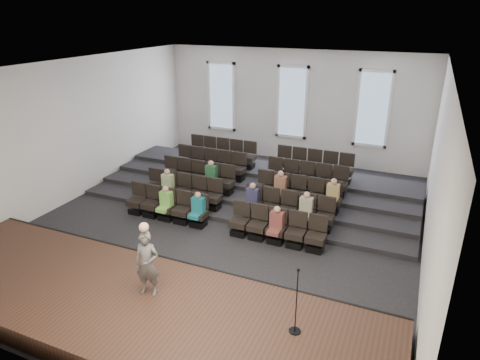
# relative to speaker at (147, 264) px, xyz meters

# --- Properties ---
(ground) EXTENTS (14.00, 14.00, 0.00)m
(ground) POSITION_rel_speaker_xyz_m (-0.29, 4.74, -1.27)
(ground) COLOR black
(ground) RESTS_ON ground
(ceiling) EXTENTS (12.00, 14.00, 0.02)m
(ceiling) POSITION_rel_speaker_xyz_m (-0.29, 4.74, 3.74)
(ceiling) COLOR white
(ceiling) RESTS_ON ground
(wall_back) EXTENTS (12.00, 0.04, 5.00)m
(wall_back) POSITION_rel_speaker_xyz_m (-0.29, 11.76, 1.23)
(wall_back) COLOR white
(wall_back) RESTS_ON ground
(wall_front) EXTENTS (12.00, 0.04, 5.00)m
(wall_front) POSITION_rel_speaker_xyz_m (-0.29, -2.28, 1.23)
(wall_front) COLOR white
(wall_front) RESTS_ON ground
(wall_left) EXTENTS (0.04, 14.00, 5.00)m
(wall_left) POSITION_rel_speaker_xyz_m (-6.31, 4.74, 1.23)
(wall_left) COLOR white
(wall_left) RESTS_ON ground
(wall_right) EXTENTS (0.04, 14.00, 5.00)m
(wall_right) POSITION_rel_speaker_xyz_m (5.73, 4.74, 1.23)
(wall_right) COLOR white
(wall_right) RESTS_ON ground
(stage) EXTENTS (11.80, 3.60, 0.50)m
(stage) POSITION_rel_speaker_xyz_m (-0.29, -0.36, -1.02)
(stage) COLOR #3E251A
(stage) RESTS_ON ground
(stage_lip) EXTENTS (11.80, 0.06, 0.52)m
(stage_lip) POSITION_rel_speaker_xyz_m (-0.29, 1.41, -1.02)
(stage_lip) COLOR black
(stage_lip) RESTS_ON ground
(risers) EXTENTS (11.80, 4.80, 0.60)m
(risers) POSITION_rel_speaker_xyz_m (-0.29, 7.91, -1.08)
(risers) COLOR black
(risers) RESTS_ON ground
(seating_rows) EXTENTS (6.80, 4.70, 1.67)m
(seating_rows) POSITION_rel_speaker_xyz_m (-0.29, 6.28, -0.59)
(seating_rows) COLOR black
(seating_rows) RESTS_ON ground
(windows) EXTENTS (8.44, 0.10, 3.24)m
(windows) POSITION_rel_speaker_xyz_m (-0.29, 11.69, 1.43)
(windows) COLOR white
(windows) RESTS_ON wall_back
(audience) EXTENTS (6.05, 2.64, 1.10)m
(audience) POSITION_rel_speaker_xyz_m (0.05, 5.19, -0.44)
(audience) COLOR #7CCD52
(audience) RESTS_ON seating_rows
(speaker) EXTENTS (0.63, 0.47, 1.55)m
(speaker) POSITION_rel_speaker_xyz_m (0.00, 0.00, 0.00)
(speaker) COLOR #555451
(speaker) RESTS_ON stage
(mic_stand) EXTENTS (0.25, 0.25, 1.49)m
(mic_stand) POSITION_rel_speaker_xyz_m (3.42, 0.09, -0.33)
(mic_stand) COLOR black
(mic_stand) RESTS_ON stage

